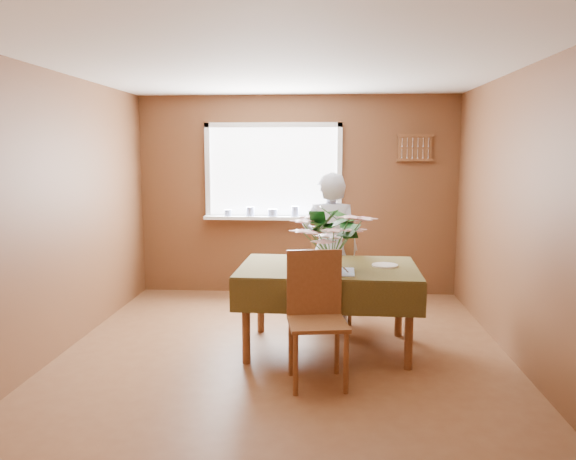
# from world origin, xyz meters

# --- Properties ---
(floor) EXTENTS (4.50, 4.50, 0.00)m
(floor) POSITION_xyz_m (0.00, 0.00, 0.00)
(floor) COLOR brown
(floor) RESTS_ON ground
(ceiling) EXTENTS (4.50, 4.50, 0.00)m
(ceiling) POSITION_xyz_m (0.00, 0.00, 2.50)
(ceiling) COLOR white
(ceiling) RESTS_ON wall_back
(wall_back) EXTENTS (4.00, 0.00, 4.00)m
(wall_back) POSITION_xyz_m (0.00, 2.25, 1.25)
(wall_back) COLOR brown
(wall_back) RESTS_ON floor
(wall_front) EXTENTS (4.00, 0.00, 4.00)m
(wall_front) POSITION_xyz_m (0.00, -2.25, 1.25)
(wall_front) COLOR brown
(wall_front) RESTS_ON floor
(wall_left) EXTENTS (0.00, 4.50, 4.50)m
(wall_left) POSITION_xyz_m (-2.00, 0.00, 1.25)
(wall_left) COLOR brown
(wall_left) RESTS_ON floor
(wall_right) EXTENTS (0.00, 4.50, 4.50)m
(wall_right) POSITION_xyz_m (2.00, 0.00, 1.25)
(wall_right) COLOR brown
(wall_right) RESTS_ON floor
(window_assembly) EXTENTS (1.72, 0.20, 1.22)m
(window_assembly) POSITION_xyz_m (-0.29, 2.20, 1.35)
(window_assembly) COLOR white
(window_assembly) RESTS_ON wall_back
(spoon_rack) EXTENTS (0.44, 0.05, 0.33)m
(spoon_rack) POSITION_xyz_m (1.45, 2.22, 1.85)
(spoon_rack) COLOR brown
(spoon_rack) RESTS_ON wall_back
(dining_table) EXTENTS (1.64, 1.14, 0.78)m
(dining_table) POSITION_xyz_m (0.39, 0.17, 0.68)
(dining_table) COLOR brown
(dining_table) RESTS_ON floor
(chair_far) EXTENTS (0.53, 0.53, 1.03)m
(chair_far) POSITION_xyz_m (0.46, 1.04, 0.56)
(chair_far) COLOR brown
(chair_far) RESTS_ON floor
(chair_near) EXTENTS (0.51, 0.51, 1.03)m
(chair_near) POSITION_xyz_m (0.29, -0.54, 0.56)
(chair_near) COLOR brown
(chair_near) RESTS_ON floor
(seated_woman) EXTENTS (0.60, 0.40, 1.60)m
(seated_woman) POSITION_xyz_m (0.41, 0.91, 0.80)
(seated_woman) COLOR white
(seated_woman) RESTS_ON floor
(flower_bouquet) EXTENTS (0.59, 0.59, 0.50)m
(flower_bouquet) POSITION_xyz_m (0.42, -0.01, 1.10)
(flower_bouquet) COLOR white
(flower_bouquet) RESTS_ON dining_table
(side_plate) EXTENTS (0.24, 0.24, 0.01)m
(side_plate) POSITION_xyz_m (0.90, 0.21, 0.78)
(side_plate) COLOR white
(side_plate) RESTS_ON dining_table
(table_knife) EXTENTS (0.05, 0.20, 0.00)m
(table_knife) POSITION_xyz_m (0.54, -0.03, 0.79)
(table_knife) COLOR silver
(table_knife) RESTS_ON dining_table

